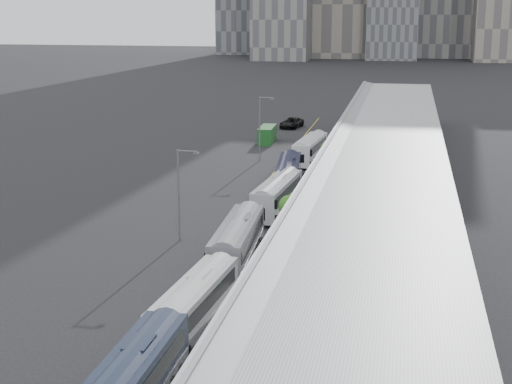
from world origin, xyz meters
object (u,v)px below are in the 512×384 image
(street_lamp_near, at_px, (181,189))
(shipping_container, at_px, (267,135))
(bus_5, at_px, (288,176))
(bus_2, at_px, (195,309))
(suv, at_px, (291,123))
(bus_4, at_px, (277,198))
(bus_3, at_px, (238,246))
(bus_6, at_px, (310,151))
(street_lamp_far, at_px, (261,124))

(street_lamp_near, relative_size, shipping_container, 1.27)
(bus_5, xyz_separation_m, shipping_container, (-8.05, 30.85, -0.22))
(street_lamp_near, bearing_deg, shipping_container, 91.76)
(bus_2, height_order, suv, bus_2)
(bus_4, bearing_deg, bus_3, -87.01)
(bus_5, bearing_deg, bus_6, 82.73)
(bus_5, bearing_deg, suv, 92.34)
(bus_5, xyz_separation_m, bus_6, (0.47, 16.62, -0.01))
(suv, bearing_deg, shipping_container, -85.24)
(bus_5, relative_size, bus_6, 1.01)
(bus_6, relative_size, street_lamp_far, 1.39)
(bus_2, distance_m, bus_3, 13.68)
(bus_3, bearing_deg, bus_6, 86.87)
(bus_2, height_order, street_lamp_near, street_lamp_near)
(shipping_container, bearing_deg, bus_3, -84.51)
(bus_4, height_order, bus_6, bus_4)
(bus_6, distance_m, street_lamp_near, 39.90)
(street_lamp_near, height_order, shipping_container, street_lamp_near)
(bus_5, height_order, street_lamp_near, street_lamp_near)
(bus_5, bearing_deg, street_lamp_near, -111.52)
(street_lamp_far, bearing_deg, bus_5, -68.85)
(street_lamp_near, bearing_deg, suv, 90.15)
(bus_3, bearing_deg, shipping_container, 95.23)
(bus_3, height_order, suv, bus_3)
(bus_5, height_order, shipping_container, bus_5)
(bus_2, bearing_deg, shipping_container, 100.42)
(bus_2, distance_m, street_lamp_near, 20.71)
(bus_6, relative_size, street_lamp_near, 1.46)
(street_lamp_far, height_order, suv, street_lamp_far)
(bus_5, bearing_deg, bus_3, -95.58)
(bus_3, bearing_deg, suv, 92.47)
(bus_2, xyz_separation_m, shipping_container, (-8.17, 72.73, -0.21))
(street_lamp_far, bearing_deg, bus_2, -83.70)
(street_lamp_near, xyz_separation_m, shipping_container, (-1.64, 53.38, -3.61))
(street_lamp_near, relative_size, street_lamp_far, 0.95)
(bus_4, distance_m, bus_6, 27.57)
(bus_3, distance_m, street_lamp_near, 9.19)
(bus_6, distance_m, street_lamp_far, 7.68)
(bus_4, bearing_deg, street_lamp_near, -116.26)
(bus_5, bearing_deg, shipping_container, 98.98)
(bus_2, distance_m, street_lamp_far, 58.62)
(street_lamp_near, distance_m, street_lamp_far, 38.80)
(bus_5, relative_size, suv, 1.95)
(bus_2, relative_size, bus_3, 0.93)
(bus_4, relative_size, bus_5, 1.02)
(shipping_container, bearing_deg, bus_2, -85.89)
(bus_6, bearing_deg, bus_4, -85.24)
(bus_5, distance_m, suv, 47.49)
(street_lamp_far, relative_size, suv, 1.40)
(bus_2, distance_m, bus_4, 30.94)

